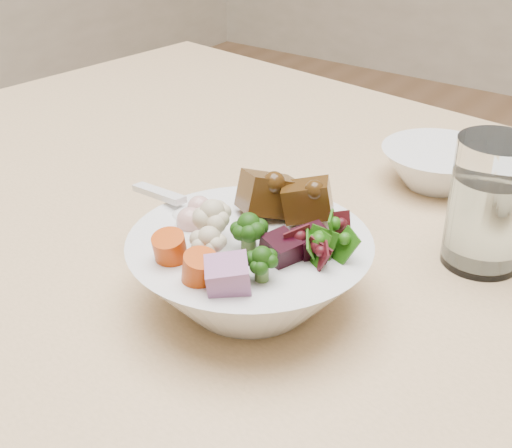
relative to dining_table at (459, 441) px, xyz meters
name	(u,v)px	position (x,y,z in m)	size (l,w,h in m)	color
dining_table	(459,441)	(0.00, 0.00, 0.00)	(1.90, 1.22, 0.84)	#DDB582
food_bowl	(252,266)	(-0.19, -0.03, 0.12)	(0.21, 0.21, 0.11)	silver
soup_spoon	(182,211)	(-0.28, -0.03, 0.15)	(0.11, 0.05, 0.02)	silver
water_glass	(488,209)	(-0.05, 0.15, 0.14)	(0.07, 0.07, 0.13)	white
side_bowl	(438,167)	(-0.16, 0.29, 0.11)	(0.14, 0.14, 0.05)	silver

